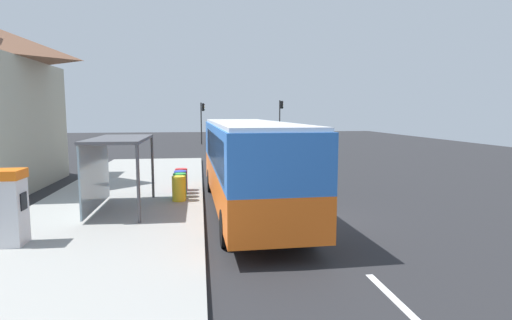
% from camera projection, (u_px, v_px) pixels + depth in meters
% --- Properties ---
extents(ground_plane, '(56.00, 92.00, 0.04)m').
position_uv_depth(ground_plane, '(251.00, 165.00, 27.45)').
color(ground_plane, '#262628').
extents(sidewalk_platform, '(6.20, 30.00, 0.18)m').
position_uv_depth(sidewalk_platform, '(117.00, 208.00, 14.76)').
color(sidewalk_platform, '#999993').
rests_on(sidewalk_platform, ground).
extents(lane_stripe_seg_0, '(0.16, 2.20, 0.01)m').
position_uv_depth(lane_stripe_seg_0, '(393.00, 297.00, 7.81)').
color(lane_stripe_seg_0, silver).
rests_on(lane_stripe_seg_0, ground).
extents(lane_stripe_seg_1, '(0.16, 2.20, 0.01)m').
position_uv_depth(lane_stripe_seg_1, '(318.00, 226.00, 12.73)').
color(lane_stripe_seg_1, silver).
rests_on(lane_stripe_seg_1, ground).
extents(lane_stripe_seg_2, '(0.16, 2.20, 0.01)m').
position_uv_depth(lane_stripe_seg_2, '(285.00, 194.00, 17.65)').
color(lane_stripe_seg_2, silver).
rests_on(lane_stripe_seg_2, ground).
extents(lane_stripe_seg_3, '(0.16, 2.20, 0.01)m').
position_uv_depth(lane_stripe_seg_3, '(266.00, 176.00, 22.57)').
color(lane_stripe_seg_3, silver).
rests_on(lane_stripe_seg_3, ground).
extents(lane_stripe_seg_4, '(0.16, 2.20, 0.01)m').
position_uv_depth(lane_stripe_seg_4, '(254.00, 165.00, 27.48)').
color(lane_stripe_seg_4, silver).
rests_on(lane_stripe_seg_4, ground).
extents(lane_stripe_seg_5, '(0.16, 2.20, 0.01)m').
position_uv_depth(lane_stripe_seg_5, '(246.00, 157.00, 32.40)').
color(lane_stripe_seg_5, silver).
rests_on(lane_stripe_seg_5, ground).
extents(lane_stripe_seg_6, '(0.16, 2.20, 0.01)m').
position_uv_depth(lane_stripe_seg_6, '(240.00, 151.00, 37.32)').
color(lane_stripe_seg_6, silver).
rests_on(lane_stripe_seg_6, ground).
extents(lane_stripe_seg_7, '(0.16, 2.20, 0.01)m').
position_uv_depth(lane_stripe_seg_7, '(235.00, 146.00, 42.24)').
color(lane_stripe_seg_7, silver).
rests_on(lane_stripe_seg_7, ground).
extents(bus, '(2.77, 11.07, 3.21)m').
position_uv_depth(bus, '(248.00, 161.00, 14.38)').
color(bus, orange).
rests_on(bus, ground).
extents(white_van, '(2.14, 5.25, 2.30)m').
position_uv_depth(white_van, '(271.00, 140.00, 32.22)').
color(white_van, white).
rests_on(white_van, ground).
extents(sedan_near, '(1.96, 4.46, 1.52)m').
position_uv_depth(sedan_near, '(249.00, 136.00, 47.12)').
color(sedan_near, '#B7B7BC').
rests_on(sedan_near, ground).
extents(sedan_far, '(1.88, 4.42, 1.52)m').
position_uv_depth(sedan_far, '(243.00, 133.00, 53.62)').
color(sedan_far, black).
rests_on(sedan_far, ground).
extents(ticket_machine, '(0.66, 0.76, 1.94)m').
position_uv_depth(ticket_machine, '(11.00, 207.00, 10.27)').
color(ticket_machine, silver).
rests_on(ticket_machine, sidewalk_platform).
extents(recycling_bin_yellow, '(0.52, 0.52, 0.95)m').
position_uv_depth(recycling_bin_yellow, '(179.00, 189.00, 15.45)').
color(recycling_bin_yellow, yellow).
rests_on(recycling_bin_yellow, sidewalk_platform).
extents(recycling_bin_green, '(0.52, 0.52, 0.95)m').
position_uv_depth(recycling_bin_green, '(180.00, 185.00, 16.14)').
color(recycling_bin_green, green).
rests_on(recycling_bin_green, sidewalk_platform).
extents(recycling_bin_blue, '(0.52, 0.52, 0.95)m').
position_uv_depth(recycling_bin_blue, '(181.00, 182.00, 16.83)').
color(recycling_bin_blue, blue).
rests_on(recycling_bin_blue, sidewalk_platform).
extents(recycling_bin_red, '(0.52, 0.52, 0.95)m').
position_uv_depth(recycling_bin_red, '(181.00, 179.00, 17.52)').
color(recycling_bin_red, red).
rests_on(recycling_bin_red, sidewalk_platform).
extents(traffic_light_near_side, '(0.49, 0.28, 4.84)m').
position_uv_depth(traffic_light_near_side, '(281.00, 115.00, 44.80)').
color(traffic_light_near_side, '#2D2D2D').
rests_on(traffic_light_near_side, ground).
extents(traffic_light_far_side, '(0.49, 0.28, 4.57)m').
position_uv_depth(traffic_light_far_side, '(202.00, 116.00, 44.44)').
color(traffic_light_far_side, '#2D2D2D').
rests_on(traffic_light_far_side, ground).
extents(bus_shelter, '(1.80, 4.00, 2.50)m').
position_uv_depth(bus_shelter, '(111.00, 155.00, 13.91)').
color(bus_shelter, '#4C4C51').
rests_on(bus_shelter, sidewalk_platform).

